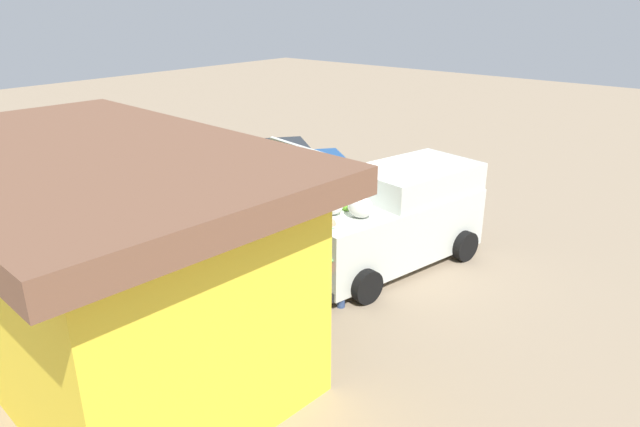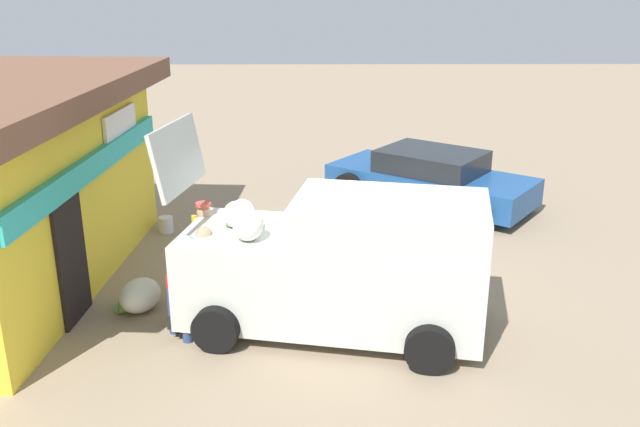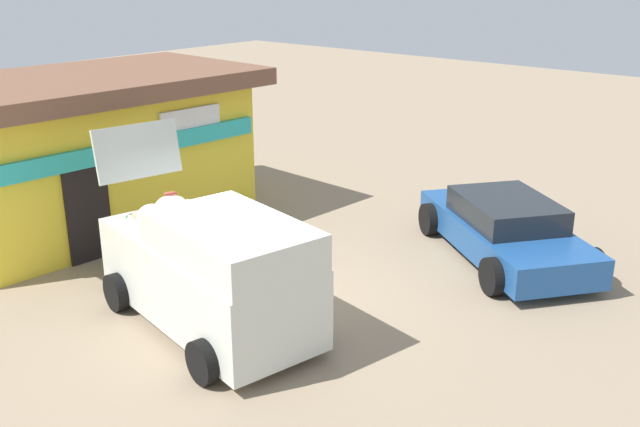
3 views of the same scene
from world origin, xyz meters
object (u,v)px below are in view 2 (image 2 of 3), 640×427
delivery_van (341,265)px  vendor_standing (206,246)px  unloaded_banana_pile (139,296)px  paint_bucket (166,225)px  parked_sedan (430,179)px  customer_bending (188,273)px

delivery_van → vendor_standing: (0.89, 2.02, -0.07)m
vendor_standing → unloaded_banana_pile: 1.25m
unloaded_banana_pile → paint_bucket: 3.35m
parked_sedan → unloaded_banana_pile: size_ratio=4.98×
customer_bending → paint_bucket: customer_bending is taller
parked_sedan → vendor_standing: (-4.75, 4.20, 0.33)m
delivery_van → customer_bending: size_ratio=3.01×
delivery_van → unloaded_banana_pile: bearing=78.9°
delivery_van → customer_bending: bearing=93.0°
delivery_van → unloaded_banana_pile: 3.16m
vendor_standing → paint_bucket: vendor_standing is taller
parked_sedan → customer_bending: 7.19m
unloaded_banana_pile → customer_bending: bearing=-127.8°
delivery_van → customer_bending: (-0.11, 2.11, -0.07)m
vendor_standing → paint_bucket: 3.39m
unloaded_banana_pile → parked_sedan: bearing=-45.8°
parked_sedan → unloaded_banana_pile: (-5.05, 5.20, -0.35)m
parked_sedan → vendor_standing: size_ratio=2.88×
vendor_standing → parked_sedan: bearing=-41.5°
vendor_standing → unloaded_banana_pile: bearing=106.5°
unloaded_banana_pile → paint_bucket: (3.34, 0.29, -0.08)m
delivery_van → parked_sedan: (5.64, -2.18, -0.41)m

